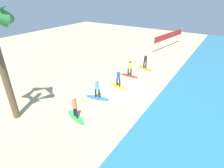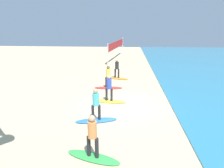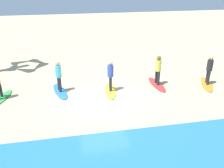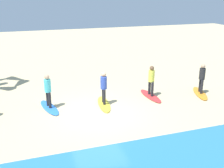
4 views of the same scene
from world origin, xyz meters
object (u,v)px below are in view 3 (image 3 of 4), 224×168
(surfer_red, at_px, (158,68))
(surfer_yellow, at_px, (110,73))
(surfboard_green, at_px, (1,99))
(surfboard_red, at_px, (157,84))
(surfer_orange, at_px, (209,68))
(surfboard_orange, at_px, (207,84))
(surfboard_blue, at_px, (60,91))
(surfer_blue, at_px, (58,74))
(surfboard_yellow, at_px, (110,90))

(surfer_red, height_order, surfer_yellow, same)
(surfboard_green, bearing_deg, surfer_yellow, 106.11)
(surfboard_red, bearing_deg, surfer_orange, 77.43)
(surfer_orange, bearing_deg, surfer_yellow, -2.27)
(surfboard_orange, distance_m, surfboard_blue, 8.23)
(surfboard_blue, bearing_deg, surfboard_red, 74.94)
(surfboard_orange, bearing_deg, surfer_red, -79.92)
(surfboard_blue, bearing_deg, surfboard_orange, 71.90)
(surfboard_orange, height_order, surfer_yellow, surfer_yellow)
(surfer_red, bearing_deg, surfboard_blue, -1.44)
(surfer_yellow, bearing_deg, surfboard_orange, 177.73)
(surfer_yellow, relative_size, surfer_blue, 1.00)
(surfboard_red, relative_size, surfer_blue, 1.28)
(surfboard_orange, distance_m, surfboard_red, 2.85)
(surfboard_orange, xyz_separation_m, surfboard_green, (11.15, -0.34, 0.00))
(surfer_orange, height_order, surfboard_red, surfer_orange)
(surfboard_orange, height_order, surfboard_green, same)
(surfboard_red, distance_m, surfboard_yellow, 2.75)
(surfer_orange, distance_m, surfboard_yellow, 5.64)
(surfer_red, relative_size, surfboard_yellow, 0.78)
(surfboard_red, distance_m, surfer_yellow, 2.92)
(surfboard_yellow, relative_size, surfer_yellow, 1.28)
(surfer_yellow, height_order, surfboard_blue, surfer_yellow)
(surfboard_blue, bearing_deg, surfboard_green, -97.71)
(surfboard_orange, distance_m, surfer_yellow, 5.64)
(surfer_yellow, bearing_deg, surfboard_yellow, -90.00)
(surfer_yellow, distance_m, surfboard_blue, 2.87)
(surfer_red, relative_size, surfboard_blue, 0.78)
(surfboard_yellow, xyz_separation_m, surfer_yellow, (0.00, 0.00, 0.99))
(surfboard_yellow, bearing_deg, surfer_red, 103.88)
(surfboard_blue, xyz_separation_m, surfboard_green, (2.94, 0.30, 0.00))
(surfer_red, distance_m, surfboard_blue, 5.49)
(surfer_yellow, bearing_deg, surfer_red, -174.01)
(surfboard_orange, relative_size, surfer_blue, 1.28)
(surfboard_blue, relative_size, surfboard_green, 1.00)
(surfer_red, height_order, surfboard_yellow, surfer_red)
(surfer_yellow, height_order, surfboard_green, surfer_yellow)
(surfer_orange, relative_size, surfer_blue, 1.00)
(surfboard_red, height_order, surfboard_blue, same)
(surfer_blue, relative_size, surfboard_green, 0.78)
(surfer_orange, distance_m, surfer_blue, 8.23)
(surfer_yellow, xyz_separation_m, surfer_blue, (2.66, -0.42, 0.00))
(surfboard_orange, bearing_deg, surfer_orange, -62.57)
(surfboard_yellow, xyz_separation_m, surfboard_green, (5.61, -0.12, 0.00))
(surfer_yellow, height_order, surfer_blue, same)
(surfboard_blue, bearing_deg, surfer_yellow, 67.36)
(surfer_orange, bearing_deg, surfboard_red, -10.22)
(surfboard_red, xyz_separation_m, surfboard_green, (8.34, 0.17, 0.00))
(surfboard_red, xyz_separation_m, surfer_yellow, (2.74, 0.29, 0.99))
(surfboard_blue, distance_m, surfer_blue, 0.99)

